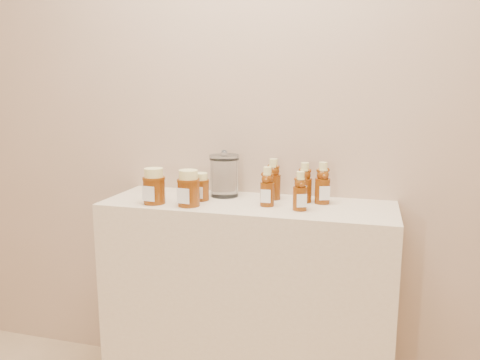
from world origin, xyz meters
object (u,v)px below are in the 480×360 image
(display_table, at_px, (247,304))
(glass_canister, at_px, (224,174))
(bear_bottle_front_left, at_px, (267,184))
(honey_jar_left, at_px, (154,186))
(bear_bottle_back_left, at_px, (273,177))

(display_table, height_order, glass_canister, glass_canister)
(bear_bottle_front_left, xyz_separation_m, honey_jar_left, (-0.45, -0.09, -0.02))
(bear_bottle_back_left, distance_m, bear_bottle_front_left, 0.12)
(glass_canister, bearing_deg, bear_bottle_front_left, -29.56)
(bear_bottle_back_left, distance_m, glass_canister, 0.22)
(display_table, relative_size, glass_canister, 6.04)
(display_table, xyz_separation_m, bear_bottle_front_left, (0.09, -0.03, 0.54))
(bear_bottle_front_left, relative_size, glass_canister, 0.90)
(bear_bottle_front_left, xyz_separation_m, glass_canister, (-0.22, 0.12, 0.01))
(bear_bottle_back_left, xyz_separation_m, honey_jar_left, (-0.45, -0.21, -0.02))
(honey_jar_left, bearing_deg, display_table, 22.66)
(display_table, distance_m, bear_bottle_front_left, 0.55)
(bear_bottle_front_left, distance_m, glass_canister, 0.25)
(bear_bottle_front_left, height_order, glass_canister, glass_canister)
(honey_jar_left, bearing_deg, bear_bottle_back_left, 30.06)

